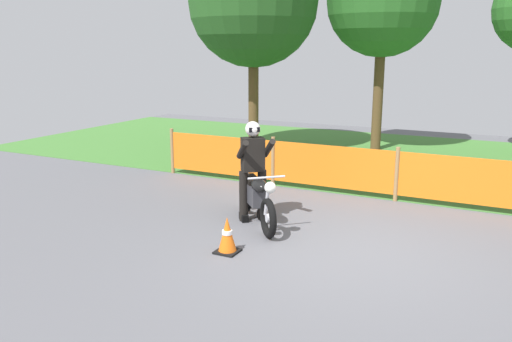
# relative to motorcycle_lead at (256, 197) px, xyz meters

# --- Properties ---
(ground) EXTENTS (24.00, 24.00, 0.02)m
(ground) POSITION_rel_motorcycle_lead_xyz_m (1.79, -0.41, -0.47)
(ground) COLOR #5B5B60
(grass_verge) EXTENTS (24.00, 7.96, 0.01)m
(grass_verge) POSITION_rel_motorcycle_lead_xyz_m (1.79, 6.35, -0.45)
(grass_verge) COLOR #427A33
(grass_verge) RESTS_ON ground
(barrier_fence) EXTENTS (10.39, 0.08, 1.05)m
(barrier_fence) POSITION_rel_motorcycle_lead_xyz_m (1.79, 2.37, 0.08)
(barrier_fence) COLOR #997547
(barrier_fence) RESTS_ON ground
(tree_leftmost) EXTENTS (3.44, 3.44, 5.77)m
(tree_leftmost) POSITION_rel_motorcycle_lead_xyz_m (-2.82, 5.48, 3.58)
(tree_leftmost) COLOR brown
(tree_leftmost) RESTS_ON ground
(tree_near_left) EXTENTS (3.04, 3.04, 5.63)m
(tree_near_left) POSITION_rel_motorcycle_lead_xyz_m (0.17, 7.33, 3.63)
(tree_near_left) COLOR brown
(tree_near_left) RESTS_ON ground
(motorcycle_lead) EXTENTS (1.43, 1.56, 0.95)m
(motorcycle_lead) POSITION_rel_motorcycle_lead_xyz_m (0.00, 0.00, 0.00)
(motorcycle_lead) COLOR black
(motorcycle_lead) RESTS_ON ground
(rider_lead) EXTENTS (0.76, 0.77, 1.69)m
(rider_lead) POSITION_rel_motorcycle_lead_xyz_m (-0.15, 0.16, 0.49)
(rider_lead) COLOR black
(rider_lead) RESTS_ON ground
(traffic_cone) EXTENTS (0.32, 0.32, 0.53)m
(traffic_cone) POSITION_rel_motorcycle_lead_xyz_m (0.19, -1.31, -0.20)
(traffic_cone) COLOR black
(traffic_cone) RESTS_ON ground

